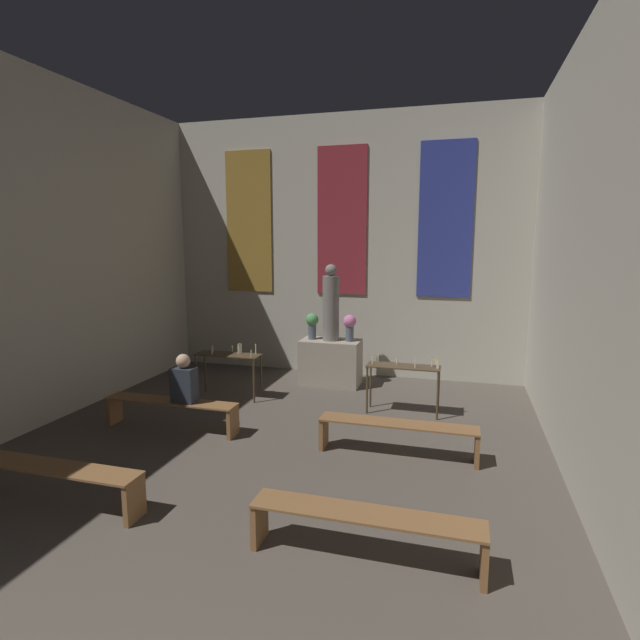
# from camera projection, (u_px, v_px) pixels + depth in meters

# --- Properties ---
(wall_back) EXTENTS (7.95, 0.16, 5.58)m
(wall_back) POSITION_uv_depth(u_px,v_px,m) (342.00, 246.00, 10.82)
(wall_back) COLOR #B2AD9E
(wall_back) RESTS_ON ground_plane
(wall_right) EXTENTS (0.12, 10.25, 5.58)m
(wall_right) POSITION_uv_depth(u_px,v_px,m) (608.00, 256.00, 4.96)
(wall_right) COLOR #B2AD9E
(wall_right) RESTS_ON ground_plane
(altar) EXTENTS (1.21, 0.67, 0.93)m
(altar) POSITION_uv_depth(u_px,v_px,m) (331.00, 362.00, 10.25)
(altar) COLOR gray
(altar) RESTS_ON ground_plane
(statue) EXTENTS (0.34, 0.34, 1.54)m
(statue) POSITION_uv_depth(u_px,v_px,m) (331.00, 305.00, 10.07)
(statue) COLOR slate
(statue) RESTS_ON altar
(flower_vase_left) EXTENTS (0.26, 0.26, 0.54)m
(flower_vase_left) POSITION_uv_depth(u_px,v_px,m) (312.00, 323.00, 10.23)
(flower_vase_left) COLOR #4C5666
(flower_vase_left) RESTS_ON altar
(flower_vase_right) EXTENTS (0.26, 0.26, 0.54)m
(flower_vase_right) POSITION_uv_depth(u_px,v_px,m) (350.00, 325.00, 10.02)
(flower_vase_right) COLOR #4C5666
(flower_vase_right) RESTS_ON altar
(candle_rack_left) EXTENTS (1.24, 0.40, 1.02)m
(candle_rack_left) POSITION_uv_depth(u_px,v_px,m) (228.00, 361.00, 9.36)
(candle_rack_left) COLOR #473823
(candle_rack_left) RESTS_ON ground_plane
(candle_rack_right) EXTENTS (1.24, 0.40, 1.03)m
(candle_rack_right) POSITION_uv_depth(u_px,v_px,m) (404.00, 373.00, 8.48)
(candle_rack_right) COLOR #473823
(candle_rack_right) RESTS_ON ground_plane
(pew_second_left) EXTENTS (2.16, 0.36, 0.48)m
(pew_second_left) POSITION_uv_depth(u_px,v_px,m) (52.00, 476.00, 5.54)
(pew_second_left) COLOR brown
(pew_second_left) RESTS_ON ground_plane
(pew_second_right) EXTENTS (2.16, 0.36, 0.48)m
(pew_second_right) POSITION_uv_depth(u_px,v_px,m) (365.00, 525.00, 4.59)
(pew_second_right) COLOR brown
(pew_second_right) RESTS_ON ground_plane
(pew_back_left) EXTENTS (2.16, 0.36, 0.48)m
(pew_back_left) POSITION_uv_depth(u_px,v_px,m) (171.00, 408.00, 7.79)
(pew_back_left) COLOR brown
(pew_back_left) RESTS_ON ground_plane
(pew_back_right) EXTENTS (2.16, 0.36, 0.48)m
(pew_back_right) POSITION_uv_depth(u_px,v_px,m) (397.00, 431.00, 6.84)
(pew_back_right) COLOR brown
(pew_back_right) RESTS_ON ground_plane
(person_seated) EXTENTS (0.36, 0.24, 0.75)m
(person_seated) POSITION_uv_depth(u_px,v_px,m) (184.00, 381.00, 7.65)
(person_seated) COLOR #282D38
(person_seated) RESTS_ON pew_back_left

